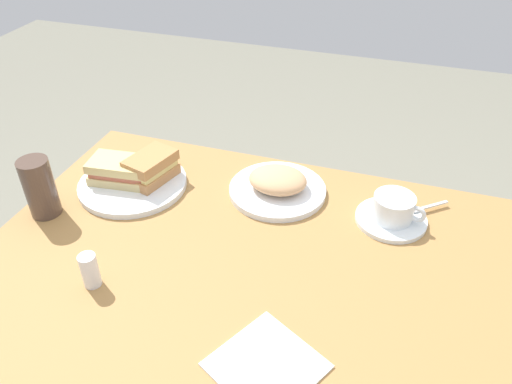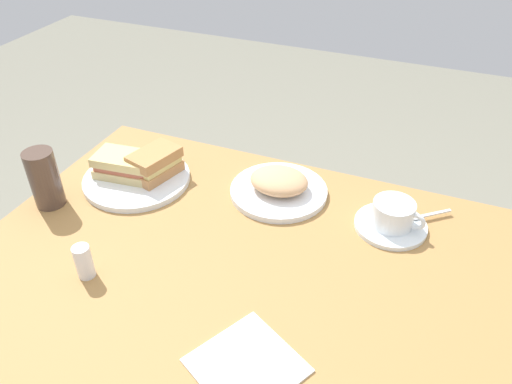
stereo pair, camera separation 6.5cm
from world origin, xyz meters
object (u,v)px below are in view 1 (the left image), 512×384
at_px(sandwich_back, 151,168).
at_px(coffee_cup, 394,207).
at_px(dining_table, 252,299).
at_px(side_plate, 277,190).
at_px(sandwich_plate, 133,184).
at_px(napkin, 266,365).
at_px(spoon, 422,208).
at_px(sandwich_front, 123,171).
at_px(coffee_saucer, 391,219).
at_px(drinking_glass, 40,188).
at_px(salt_shaker, 90,270).

relative_size(sandwich_back, coffee_cup, 1.18).
relative_size(dining_table, sandwich_back, 8.16).
distance_m(coffee_cup, side_plate, 0.26).
height_order(sandwich_plate, sandwich_back, sandwich_back).
bearing_deg(napkin, spoon, -113.83).
xyz_separation_m(coffee_cup, napkin, (0.15, 0.42, -0.04)).
bearing_deg(sandwich_front, sandwich_plate, -175.68).
relative_size(side_plate, napkin, 1.47).
distance_m(coffee_saucer, coffee_cup, 0.03).
distance_m(sandwich_front, coffee_saucer, 0.61).
distance_m(sandwich_plate, sandwich_front, 0.04).
distance_m(sandwich_front, coffee_cup, 0.61).
xyz_separation_m(coffee_cup, side_plate, (0.26, -0.02, -0.03)).
bearing_deg(drinking_glass, coffee_saucer, -164.31).
bearing_deg(side_plate, spoon, -175.35).
bearing_deg(sandwich_plate, sandwich_back, -149.22).
xyz_separation_m(coffee_saucer, side_plate, (0.26, -0.02, 0.00)).
distance_m(coffee_cup, drinking_glass, 0.74).
height_order(coffee_cup, drinking_glass, drinking_glass).
bearing_deg(coffee_saucer, sandwich_plate, 5.45).
height_order(sandwich_back, coffee_saucer, sandwich_back).
bearing_deg(sandwich_plate, spoon, -170.70).
xyz_separation_m(sandwich_plate, salt_shaker, (-0.08, 0.30, 0.03)).
distance_m(side_plate, salt_shaker, 0.45).
height_order(coffee_saucer, drinking_glass, drinking_glass).
bearing_deg(napkin, dining_table, -65.86).
xyz_separation_m(sandwich_plate, sandwich_front, (0.02, 0.00, 0.03)).
bearing_deg(side_plate, coffee_cup, 174.66).
distance_m(spoon, salt_shaker, 0.69).
bearing_deg(side_plate, sandwich_front, 13.18).
relative_size(spoon, napkin, 0.56).
relative_size(spoon, drinking_glass, 0.63).
distance_m(napkin, drinking_glass, 0.61).
height_order(dining_table, sandwich_plate, sandwich_plate).
xyz_separation_m(sandwich_front, coffee_saucer, (-0.61, -0.06, -0.04)).
bearing_deg(spoon, drinking_glass, 17.92).
bearing_deg(sandwich_back, coffee_cup, -176.71).
xyz_separation_m(sandwich_plate, coffee_saucer, (-0.59, -0.06, -0.00)).
bearing_deg(napkin, coffee_cup, -109.51).
xyz_separation_m(sandwich_back, salt_shaker, (-0.04, 0.32, -0.01)).
relative_size(dining_table, spoon, 12.81).
distance_m(coffee_saucer, napkin, 0.45).
height_order(sandwich_plate, salt_shaker, salt_shaker).
height_order(spoon, side_plate, spoon).
distance_m(sandwich_front, drinking_glass, 0.18).
height_order(sandwich_front, coffee_cup, sandwich_front).
bearing_deg(salt_shaker, sandwich_front, -70.70).
xyz_separation_m(sandwich_front, side_plate, (-0.35, -0.08, -0.03)).
height_order(sandwich_front, side_plate, sandwich_front).
xyz_separation_m(sandwich_front, napkin, (-0.46, 0.36, -0.04)).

